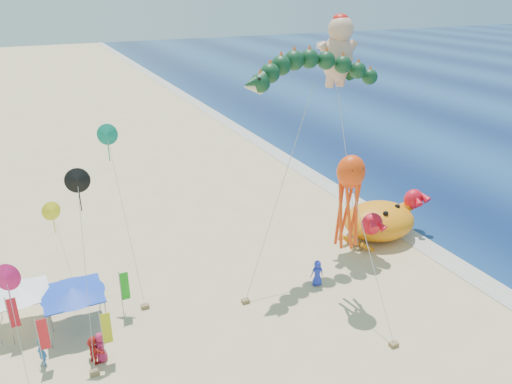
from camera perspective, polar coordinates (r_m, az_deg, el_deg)
ground at (r=35.03m, az=4.43°, el=-10.47°), size 320.00×320.00×0.00m
foam_strip at (r=41.54m, az=19.12°, el=-6.06°), size 320.00×320.00×0.00m
crab_inflatable at (r=41.45m, az=14.00°, el=-3.09°), size 8.04×6.70×3.52m
dragon_kite at (r=34.66m, az=6.47°, el=13.10°), size 12.98×6.81×14.69m
cherub_kite at (r=38.07m, az=9.41°, el=15.81°), size 2.36×5.11×17.19m
octopus_kite at (r=31.15m, az=10.63°, el=-0.31°), size 1.80×6.71×9.70m
canopy_blue at (r=31.82m, az=-20.26°, el=-10.53°), size 3.70×3.70×2.71m
canopy_white at (r=32.98m, az=-25.35°, el=-10.17°), size 3.31×3.31×2.71m
feather_flags at (r=30.45m, az=-20.22°, el=-13.13°), size 6.77×3.69×3.20m
beachgoers at (r=30.95m, az=-15.74°, el=-14.43°), size 22.29×6.13×1.86m
small_kites at (r=30.19m, az=-23.03°, el=-2.73°), size 10.53×14.75×11.37m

